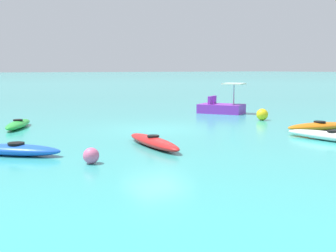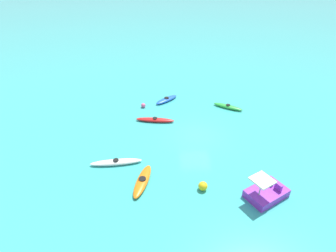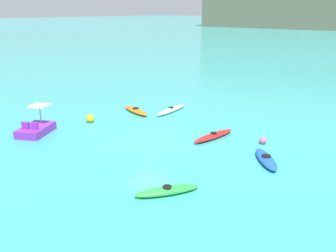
{
  "view_description": "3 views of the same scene",
  "coord_description": "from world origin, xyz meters",
  "px_view_note": "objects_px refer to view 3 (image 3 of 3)",
  "views": [
    {
      "loc": [
        9.0,
        15.05,
        2.45
      ],
      "look_at": [
        0.52,
        1.69,
        0.36
      ],
      "focal_mm": 46.22,
      "sensor_mm": 36.0,
      "label": 1
    },
    {
      "loc": [
        -17.83,
        2.01,
        11.98
      ],
      "look_at": [
        1.01,
        2.28,
        0.27
      ],
      "focal_mm": 28.76,
      "sensor_mm": 36.0,
      "label": 2
    },
    {
      "loc": [
        13.64,
        -12.62,
        7.45
      ],
      "look_at": [
        -0.29,
        1.99,
        0.56
      ],
      "focal_mm": 36.82,
      "sensor_mm": 36.0,
      "label": 3
    }
  ],
  "objects_px": {
    "buoy_pink": "(263,140)",
    "kayak_red": "(214,136)",
    "kayak_orange": "(136,110)",
    "kayak_blue": "(266,159)",
    "pedal_boat_purple": "(36,129)",
    "kayak_green": "(167,191)",
    "kayak_white": "(171,110)",
    "buoy_yellow": "(90,118)"
  },
  "relations": [
    {
      "from": "kayak_red",
      "to": "buoy_yellow",
      "type": "height_order",
      "value": "buoy_yellow"
    },
    {
      "from": "kayak_red",
      "to": "buoy_yellow",
      "type": "bearing_deg",
      "value": -157.36
    },
    {
      "from": "kayak_blue",
      "to": "kayak_white",
      "type": "relative_size",
      "value": 0.69
    },
    {
      "from": "kayak_orange",
      "to": "kayak_white",
      "type": "bearing_deg",
      "value": 47.67
    },
    {
      "from": "kayak_white",
      "to": "kayak_green",
      "type": "height_order",
      "value": "same"
    },
    {
      "from": "kayak_orange",
      "to": "pedal_boat_purple",
      "type": "relative_size",
      "value": 1.1
    },
    {
      "from": "kayak_white",
      "to": "buoy_yellow",
      "type": "xyz_separation_m",
      "value": [
        -2.32,
        -5.71,
        0.12
      ]
    },
    {
      "from": "buoy_pink",
      "to": "kayak_red",
      "type": "bearing_deg",
      "value": -154.34
    },
    {
      "from": "kayak_blue",
      "to": "kayak_white",
      "type": "xyz_separation_m",
      "value": [
        -9.72,
        3.27,
        -0.0
      ]
    },
    {
      "from": "kayak_blue",
      "to": "kayak_red",
      "type": "height_order",
      "value": "same"
    },
    {
      "from": "pedal_boat_purple",
      "to": "buoy_yellow",
      "type": "bearing_deg",
      "value": 81.97
    },
    {
      "from": "kayak_red",
      "to": "kayak_orange",
      "type": "height_order",
      "value": "same"
    },
    {
      "from": "kayak_red",
      "to": "kayak_green",
      "type": "bearing_deg",
      "value": -69.23
    },
    {
      "from": "kayak_blue",
      "to": "kayak_green",
      "type": "distance_m",
      "value": 6.0
    },
    {
      "from": "pedal_boat_purple",
      "to": "kayak_red",
      "type": "bearing_deg",
      "value": 39.36
    },
    {
      "from": "kayak_red",
      "to": "kayak_orange",
      "type": "xyz_separation_m",
      "value": [
        -7.53,
        0.37,
        0.0
      ]
    },
    {
      "from": "kayak_orange",
      "to": "kayak_green",
      "type": "bearing_deg",
      "value": -35.2
    },
    {
      "from": "kayak_red",
      "to": "kayak_orange",
      "type": "distance_m",
      "value": 7.54
    },
    {
      "from": "kayak_red",
      "to": "kayak_green",
      "type": "distance_m",
      "value": 7.21
    },
    {
      "from": "kayak_white",
      "to": "kayak_red",
      "type": "bearing_deg",
      "value": -22.35
    },
    {
      "from": "kayak_white",
      "to": "buoy_yellow",
      "type": "distance_m",
      "value": 6.17
    },
    {
      "from": "kayak_blue",
      "to": "kayak_orange",
      "type": "distance_m",
      "value": 11.59
    },
    {
      "from": "kayak_blue",
      "to": "pedal_boat_purple",
      "type": "relative_size",
      "value": 0.87
    },
    {
      "from": "kayak_orange",
      "to": "kayak_blue",
      "type": "bearing_deg",
      "value": -6.4
    },
    {
      "from": "pedal_boat_purple",
      "to": "kayak_green",
      "type": "bearing_deg",
      "value": 1.47
    },
    {
      "from": "kayak_green",
      "to": "buoy_pink",
      "type": "relative_size",
      "value": 6.47
    },
    {
      "from": "kayak_blue",
      "to": "pedal_boat_purple",
      "type": "distance_m",
      "value": 13.96
    },
    {
      "from": "buoy_pink",
      "to": "pedal_boat_purple",
      "type": "bearing_deg",
      "value": -143.46
    },
    {
      "from": "kayak_orange",
      "to": "buoy_pink",
      "type": "bearing_deg",
      "value": 4.97
    },
    {
      "from": "buoy_yellow",
      "to": "kayak_orange",
      "type": "bearing_deg",
      "value": 82.1
    },
    {
      "from": "buoy_yellow",
      "to": "kayak_blue",
      "type": "bearing_deg",
      "value": 11.45
    },
    {
      "from": "buoy_yellow",
      "to": "buoy_pink",
      "type": "relative_size",
      "value": 1.31
    },
    {
      "from": "kayak_white",
      "to": "kayak_blue",
      "type": "bearing_deg",
      "value": -18.62
    },
    {
      "from": "kayak_green",
      "to": "pedal_boat_purple",
      "type": "distance_m",
      "value": 11.13
    },
    {
      "from": "kayak_white",
      "to": "kayak_green",
      "type": "distance_m",
      "value": 12.3
    },
    {
      "from": "kayak_blue",
      "to": "buoy_yellow",
      "type": "bearing_deg",
      "value": -168.55
    },
    {
      "from": "kayak_white",
      "to": "buoy_pink",
      "type": "xyz_separation_m",
      "value": [
        8.34,
        -1.1,
        0.05
      ]
    },
    {
      "from": "kayak_orange",
      "to": "buoy_yellow",
      "type": "xyz_separation_m",
      "value": [
        -0.52,
        -3.73,
        0.12
      ]
    },
    {
      "from": "kayak_orange",
      "to": "pedal_boat_purple",
      "type": "height_order",
      "value": "pedal_boat_purple"
    },
    {
      "from": "kayak_blue",
      "to": "buoy_pink",
      "type": "distance_m",
      "value": 2.57
    },
    {
      "from": "kayak_orange",
      "to": "buoy_yellow",
      "type": "bearing_deg",
      "value": -97.9
    },
    {
      "from": "kayak_red",
      "to": "pedal_boat_purple",
      "type": "height_order",
      "value": "pedal_boat_purple"
    }
  ]
}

